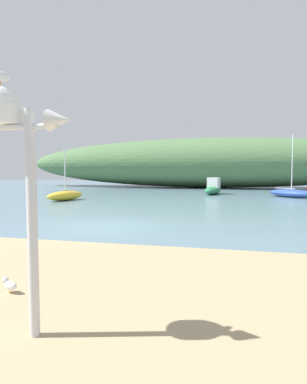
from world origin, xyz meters
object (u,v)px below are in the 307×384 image
Objects in this scene: mast_structure at (12,132)px; sailboat_inner_mooring at (291,193)px; sailboat_by_sandbar at (65,195)px; seagull_mid_strand at (9,284)px; motorboat_far_right at (213,188)px.

sailboat_inner_mooring reaches higher than mast_structure.
seagull_mid_strand is (8.22, -16.84, -0.03)m from sailboat_by_sandbar.
seagull_mid_strand is at bearing 131.06° from mast_structure.
mast_structure is at bearing -48.94° from seagull_mid_strand.
sailboat_inner_mooring is at bearing 69.80° from seagull_mid_strand.
mast_structure is 25.96m from sailboat_inner_mooring.
mast_structure is 26.88m from motorboat_far_right.
sailboat_inner_mooring is 1.36× the size of motorboat_far_right.
mast_structure is 20.23m from sailboat_by_sandbar.
sailboat_by_sandbar is (-16.90, -6.77, 0.01)m from sailboat_inner_mooring.
motorboat_far_right is 10.64× the size of seagull_mid_strand.
seagull_mid_strand is at bearing -94.89° from motorboat_far_right.
mast_structure is at bearing -92.71° from motorboat_far_right.
sailboat_inner_mooring reaches higher than seagull_mid_strand.
sailboat_by_sandbar is at bearing 117.06° from mast_structure.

